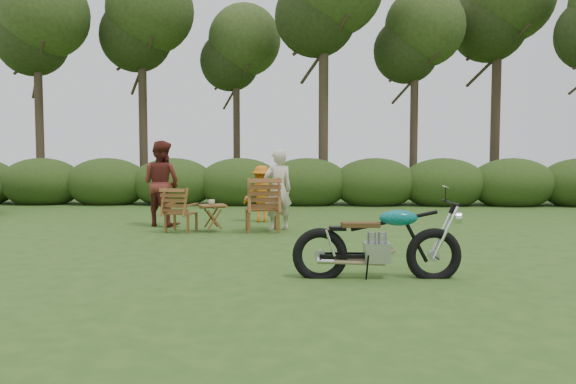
{
  "coord_description": "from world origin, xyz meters",
  "views": [
    {
      "loc": [
        0.06,
        -7.58,
        1.54
      ],
      "look_at": [
        -0.28,
        1.51,
        0.9
      ],
      "focal_mm": 35.0,
      "sensor_mm": 36.0,
      "label": 1
    }
  ],
  "objects_px": {
    "motorcycle": "(377,278)",
    "adult_a": "(278,230)",
    "lawn_chair_right": "(262,231)",
    "cup": "(212,202)",
    "lawn_chair_left": "(181,232)",
    "adult_b": "(162,226)",
    "child": "(262,222)",
    "side_table": "(213,218)"
  },
  "relations": [
    {
      "from": "motorcycle",
      "to": "adult_b",
      "type": "relative_size",
      "value": 1.09
    },
    {
      "from": "cup",
      "to": "child",
      "type": "distance_m",
      "value": 1.92
    },
    {
      "from": "lawn_chair_right",
      "to": "cup",
      "type": "bearing_deg",
      "value": -6.2
    },
    {
      "from": "motorcycle",
      "to": "adult_a",
      "type": "height_order",
      "value": "adult_a"
    },
    {
      "from": "side_table",
      "to": "adult_b",
      "type": "height_order",
      "value": "adult_b"
    },
    {
      "from": "side_table",
      "to": "cup",
      "type": "xyz_separation_m",
      "value": [
        -0.02,
        0.01,
        0.32
      ]
    },
    {
      "from": "motorcycle",
      "to": "side_table",
      "type": "bearing_deg",
      "value": 123.05
    },
    {
      "from": "motorcycle",
      "to": "adult_b",
      "type": "height_order",
      "value": "adult_b"
    },
    {
      "from": "lawn_chair_left",
      "to": "adult_a",
      "type": "xyz_separation_m",
      "value": [
        1.88,
        0.3,
        0.0
      ]
    },
    {
      "from": "motorcycle",
      "to": "child",
      "type": "xyz_separation_m",
      "value": [
        -1.89,
        5.55,
        0.0
      ]
    },
    {
      "from": "motorcycle",
      "to": "lawn_chair_left",
      "type": "relative_size",
      "value": 2.27
    },
    {
      "from": "adult_a",
      "to": "adult_b",
      "type": "height_order",
      "value": "adult_b"
    },
    {
      "from": "adult_a",
      "to": "lawn_chair_left",
      "type": "bearing_deg",
      "value": -12.65
    },
    {
      "from": "lawn_chair_left",
      "to": "side_table",
      "type": "bearing_deg",
      "value": -169.23
    },
    {
      "from": "lawn_chair_right",
      "to": "cup",
      "type": "relative_size",
      "value": 8.34
    },
    {
      "from": "adult_a",
      "to": "child",
      "type": "height_order",
      "value": "adult_a"
    },
    {
      "from": "lawn_chair_left",
      "to": "adult_a",
      "type": "height_order",
      "value": "adult_a"
    },
    {
      "from": "side_table",
      "to": "child",
      "type": "distance_m",
      "value": 1.84
    },
    {
      "from": "lawn_chair_right",
      "to": "lawn_chair_left",
      "type": "xyz_separation_m",
      "value": [
        -1.58,
        -0.07,
        0.0
      ]
    },
    {
      "from": "lawn_chair_right",
      "to": "side_table",
      "type": "relative_size",
      "value": 1.97
    },
    {
      "from": "cup",
      "to": "lawn_chair_left",
      "type": "bearing_deg",
      "value": 178.85
    },
    {
      "from": "adult_a",
      "to": "child",
      "type": "relative_size",
      "value": 1.28
    },
    {
      "from": "adult_b",
      "to": "lawn_chair_left",
      "type": "bearing_deg",
      "value": 149.47
    },
    {
      "from": "adult_a",
      "to": "child",
      "type": "bearing_deg",
      "value": -93.39
    },
    {
      "from": "motorcycle",
      "to": "lawn_chair_left",
      "type": "xyz_separation_m",
      "value": [
        -3.33,
        3.94,
        0.0
      ]
    },
    {
      "from": "motorcycle",
      "to": "cup",
      "type": "height_order",
      "value": "cup"
    },
    {
      "from": "lawn_chair_left",
      "to": "motorcycle",
      "type": "bearing_deg",
      "value": 142.55
    },
    {
      "from": "lawn_chair_right",
      "to": "child",
      "type": "bearing_deg",
      "value": -95.77
    },
    {
      "from": "lawn_chair_right",
      "to": "adult_b",
      "type": "relative_size",
      "value": 0.59
    },
    {
      "from": "lawn_chair_right",
      "to": "lawn_chair_left",
      "type": "height_order",
      "value": "lawn_chair_right"
    },
    {
      "from": "motorcycle",
      "to": "lawn_chair_left",
      "type": "bearing_deg",
      "value": 128.66
    },
    {
      "from": "cup",
      "to": "adult_a",
      "type": "height_order",
      "value": "adult_a"
    },
    {
      "from": "motorcycle",
      "to": "cup",
      "type": "bearing_deg",
      "value": 123.22
    },
    {
      "from": "lawn_chair_right",
      "to": "lawn_chair_left",
      "type": "bearing_deg",
      "value": -8.45
    },
    {
      "from": "motorcycle",
      "to": "cup",
      "type": "relative_size",
      "value": 15.51
    },
    {
      "from": "adult_b",
      "to": "child",
      "type": "xyz_separation_m",
      "value": [
        2.05,
        0.76,
        0.0
      ]
    },
    {
      "from": "adult_a",
      "to": "cup",
      "type": "bearing_deg",
      "value": -7.93
    },
    {
      "from": "lawn_chair_right",
      "to": "adult_a",
      "type": "bearing_deg",
      "value": -152.63
    },
    {
      "from": "cup",
      "to": "child",
      "type": "height_order",
      "value": "cup"
    },
    {
      "from": "cup",
      "to": "adult_a",
      "type": "relative_size",
      "value": 0.08
    },
    {
      "from": "lawn_chair_right",
      "to": "adult_b",
      "type": "bearing_deg",
      "value": -30.57
    },
    {
      "from": "lawn_chair_right",
      "to": "cup",
      "type": "height_order",
      "value": "cup"
    }
  ]
}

